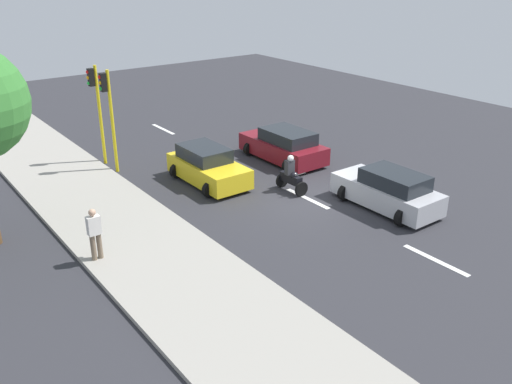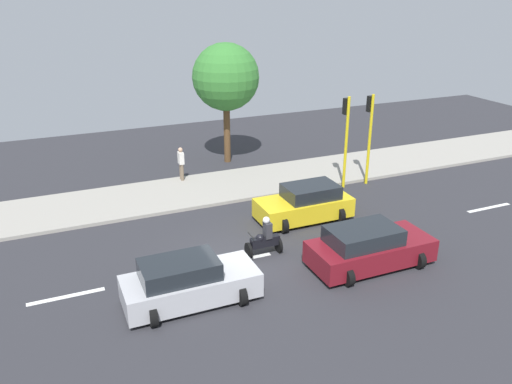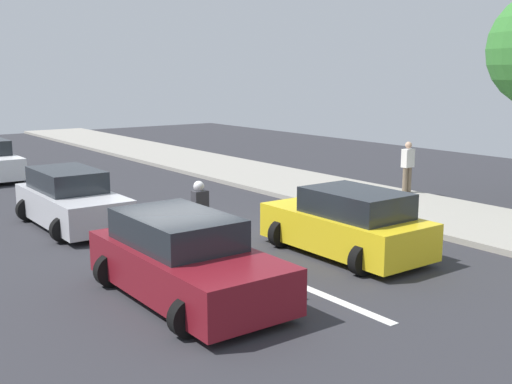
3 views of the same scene
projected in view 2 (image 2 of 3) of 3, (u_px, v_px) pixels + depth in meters
ground_plane at (240, 261)px, 18.73m from camera, size 40.00×60.00×0.10m
sidewalk at (187, 192)px, 24.64m from camera, size 4.00×60.00×0.15m
lane_stripe_far_north at (489, 208)px, 23.07m from camera, size 0.20×2.40×0.01m
lane_stripe_north at (377, 231)px, 20.89m from camera, size 0.20×2.40×0.01m
lane_stripe_mid at (240, 260)px, 18.70m from camera, size 0.20×2.40×0.01m
lane_stripe_south at (66, 297)px, 16.52m from camera, size 0.20×2.40×0.01m
car_maroon at (369, 247)px, 18.12m from camera, size 2.31×4.42×1.52m
car_yellow_cab at (305, 204)px, 21.72m from camera, size 2.20×3.99×1.52m
car_silver at (188, 282)px, 16.00m from camera, size 2.15×4.22×1.52m
motorcycle at (265, 239)px, 18.85m from camera, size 0.60×1.30×1.53m
pedestrian_near_signal at (181, 163)px, 25.66m from camera, size 0.40×0.24×1.69m
traffic_light_corner at (346, 129)px, 24.41m from camera, size 0.49×0.24×4.50m
traffic_light_midblock at (370, 126)px, 24.90m from camera, size 0.49×0.24×4.50m
street_tree_south at (226, 77)px, 27.36m from camera, size 3.59×3.59×6.53m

